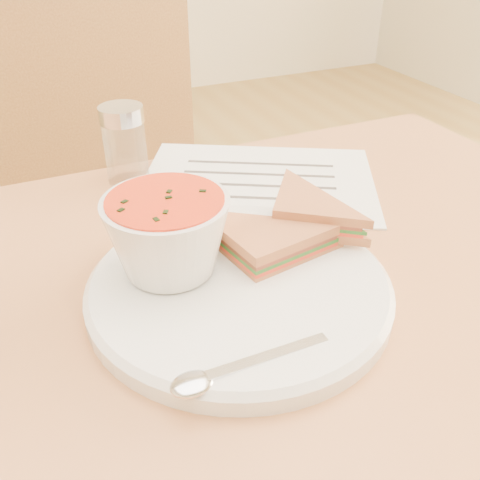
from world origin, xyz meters
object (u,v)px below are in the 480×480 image
chair_far (149,257)px  plate (239,288)px  soup_bowl (168,239)px  condiment_shaker (125,145)px

chair_far → plate: 0.57m
chair_far → plate: bearing=77.5°
soup_bowl → chair_far: bearing=79.7°
plate → condiment_shaker: (-0.03, 0.29, 0.04)m
chair_far → condiment_shaker: bearing=63.9°
soup_bowl → condiment_shaker: (0.02, 0.25, -0.00)m
condiment_shaker → plate: bearing=-83.3°
chair_far → soup_bowl: 0.57m
plate → soup_bowl: size_ratio=2.48×
chair_far → plate: chair_far is taller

